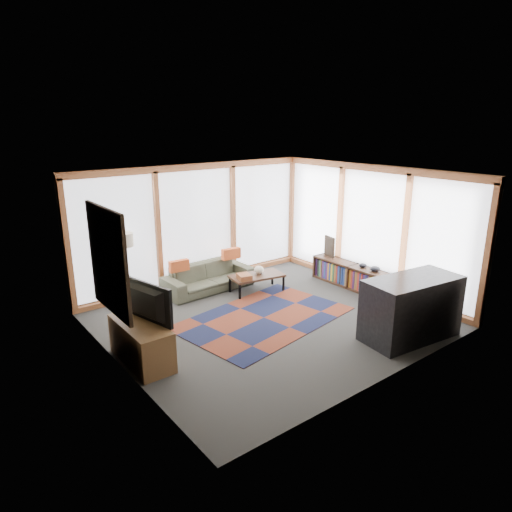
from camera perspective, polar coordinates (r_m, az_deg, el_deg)
ground at (r=8.31m, az=1.70°, el=-7.91°), size 5.50×5.50×0.00m
room_envelope at (r=8.52m, az=1.97°, el=3.68°), size 5.52×5.02×2.62m
rug at (r=8.35m, az=0.98°, el=-7.73°), size 3.29×2.40×0.01m
sofa at (r=9.65m, az=-5.97°, el=-2.63°), size 1.94×0.81×0.56m
pillow_left at (r=9.19m, az=-9.59°, el=-1.20°), size 0.41×0.15×0.22m
pillow_right at (r=9.87m, az=-3.14°, el=0.30°), size 0.43×0.18×0.23m
floor_lamp at (r=8.99m, az=-15.93°, el=-1.68°), size 0.36×0.36×1.45m
coffee_table at (r=9.52m, az=0.10°, el=-3.43°), size 1.17×0.73×0.37m
book_stack at (r=9.21m, az=-1.48°, el=-2.61°), size 0.31×0.36×0.10m
vase at (r=9.49m, az=0.37°, el=-1.76°), size 0.24×0.24×0.17m
bookshelf at (r=9.94m, az=11.96°, el=-2.49°), size 0.37×2.03×0.51m
bowl_a at (r=9.54m, az=14.65°, el=-1.55°), size 0.25×0.25×0.11m
bowl_b at (r=9.74m, az=13.20°, el=-1.13°), size 0.17×0.17×0.08m
shelf_picture at (r=10.32m, az=9.16°, el=1.19°), size 0.12×0.35×0.46m
tv_console at (r=7.04m, az=-14.15°, el=-10.46°), size 0.51×1.23×0.62m
television at (r=6.82m, az=-14.08°, el=-5.77°), size 0.37×1.04×0.60m
bar_counter at (r=7.89m, az=18.82°, el=-6.19°), size 1.71×0.96×1.03m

